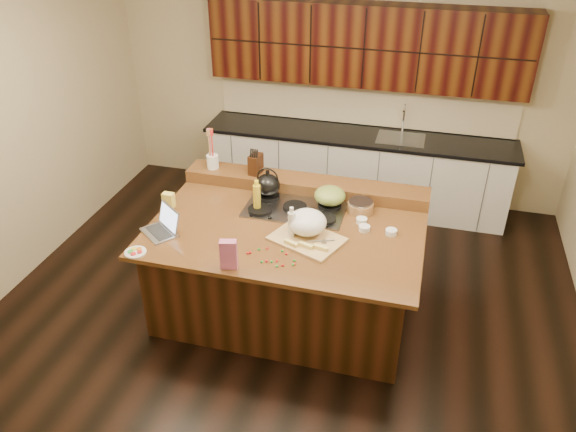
# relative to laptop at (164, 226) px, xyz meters

# --- Properties ---
(room) EXTENTS (5.52, 5.02, 2.72)m
(room) POSITION_rel_laptop_xyz_m (1.01, 0.35, 0.37)
(room) COLOR black
(room) RESTS_ON ground
(island) EXTENTS (2.40, 1.60, 0.92)m
(island) POSITION_rel_laptop_xyz_m (1.01, 0.35, -0.52)
(island) COLOR black
(island) RESTS_ON ground
(back_ledge) EXTENTS (2.40, 0.30, 0.12)m
(back_ledge) POSITION_rel_laptop_xyz_m (1.01, 1.05, 0.00)
(back_ledge) COLOR black
(back_ledge) RESTS_ON island
(cooktop) EXTENTS (0.92, 0.52, 0.05)m
(cooktop) POSITION_rel_laptop_xyz_m (1.01, 0.65, -0.04)
(cooktop) COLOR gray
(cooktop) RESTS_ON island
(back_counter) EXTENTS (3.70, 0.66, 2.40)m
(back_counter) POSITION_rel_laptop_xyz_m (1.31, 2.58, 0.00)
(back_counter) COLOR silver
(back_counter) RESTS_ON ground
(kettle) EXTENTS (0.25, 0.25, 0.21)m
(kettle) POSITION_rel_laptop_xyz_m (0.71, 0.78, 0.09)
(kettle) COLOR black
(kettle) RESTS_ON cooktop
(green_bowl) EXTENTS (0.36, 0.36, 0.16)m
(green_bowl) POSITION_rel_laptop_xyz_m (1.31, 0.78, 0.07)
(green_bowl) COLOR olive
(green_bowl) RESTS_ON cooktop
(laptop) EXTENTS (0.41, 0.40, 0.22)m
(laptop) POSITION_rel_laptop_xyz_m (0.00, 0.00, 0.00)
(laptop) COLOR #B7B7BC
(laptop) RESTS_ON island
(oil_bottle) EXTENTS (0.09, 0.09, 0.27)m
(oil_bottle) POSITION_rel_laptop_xyz_m (0.68, 0.54, 0.08)
(oil_bottle) COLOR gold
(oil_bottle) RESTS_ON island
(vinegar_bottle) EXTENTS (0.08, 0.08, 0.25)m
(vinegar_bottle) POSITION_rel_laptop_xyz_m (1.10, 0.19, 0.07)
(vinegar_bottle) COLOR silver
(vinegar_bottle) RESTS_ON island
(wooden_tray) EXTENTS (0.69, 0.61, 0.23)m
(wooden_tray) POSITION_rel_laptop_xyz_m (1.22, 0.25, 0.04)
(wooden_tray) COLOR tan
(wooden_tray) RESTS_ON island
(ramekin_a) EXTENTS (0.13, 0.13, 0.04)m
(ramekin_a) POSITION_rel_laptop_xyz_m (1.68, 0.47, -0.04)
(ramekin_a) COLOR white
(ramekin_a) RESTS_ON island
(ramekin_b) EXTENTS (0.13, 0.13, 0.04)m
(ramekin_b) POSITION_rel_laptop_xyz_m (1.92, 0.47, -0.04)
(ramekin_b) COLOR white
(ramekin_b) RESTS_ON island
(ramekin_c) EXTENTS (0.10, 0.10, 0.04)m
(ramekin_c) POSITION_rel_laptop_xyz_m (1.64, 0.59, -0.04)
(ramekin_c) COLOR white
(ramekin_c) RESTS_ON island
(strainer_bowl) EXTENTS (0.27, 0.27, 0.09)m
(strainer_bowl) POSITION_rel_laptop_xyz_m (1.60, 0.78, -0.01)
(strainer_bowl) COLOR #996B3F
(strainer_bowl) RESTS_ON island
(kitchen_timer) EXTENTS (0.10, 0.10, 0.07)m
(kitchen_timer) POSITION_rel_laptop_xyz_m (1.39, 0.15, -0.02)
(kitchen_timer) COLOR silver
(kitchen_timer) RESTS_ON island
(pink_bag) EXTENTS (0.15, 0.10, 0.25)m
(pink_bag) POSITION_rel_laptop_xyz_m (0.73, -0.34, 0.06)
(pink_bag) COLOR #C05A87
(pink_bag) RESTS_ON island
(candy_plate) EXTENTS (0.23, 0.23, 0.01)m
(candy_plate) POSITION_rel_laptop_xyz_m (-0.09, -0.36, -0.05)
(candy_plate) COLOR white
(candy_plate) RESTS_ON island
(package_box) EXTENTS (0.11, 0.08, 0.14)m
(package_box) POSITION_rel_laptop_xyz_m (-0.14, 0.40, 0.01)
(package_box) COLOR #F3DE55
(package_box) RESTS_ON island
(utensil_crock) EXTENTS (0.16, 0.16, 0.14)m
(utensil_crock) POSITION_rel_laptop_xyz_m (0.05, 1.05, 0.13)
(utensil_crock) COLOR white
(utensil_crock) RESTS_ON back_ledge
(knife_block) EXTENTS (0.12, 0.17, 0.20)m
(knife_block) POSITION_rel_laptop_xyz_m (0.51, 1.05, 0.16)
(knife_block) COLOR black
(knife_block) RESTS_ON back_ledge
(gumdrop_0) EXTENTS (0.02, 0.02, 0.02)m
(gumdrop_0) POSITION_rel_laptop_xyz_m (1.12, -0.07, -0.05)
(gumdrop_0) COLOR red
(gumdrop_0) RESTS_ON island
(gumdrop_1) EXTENTS (0.02, 0.02, 0.02)m
(gumdrop_1) POSITION_rel_laptop_xyz_m (0.96, -0.22, -0.05)
(gumdrop_1) COLOR #198C26
(gumdrop_1) RESTS_ON island
(gumdrop_2) EXTENTS (0.02, 0.02, 0.02)m
(gumdrop_2) POSITION_rel_laptop_xyz_m (1.07, -0.18, -0.05)
(gumdrop_2) COLOR red
(gumdrop_2) RESTS_ON island
(gumdrop_3) EXTENTS (0.02, 0.02, 0.02)m
(gumdrop_3) POSITION_rel_laptop_xyz_m (1.09, -0.25, -0.05)
(gumdrop_3) COLOR #198C26
(gumdrop_3) RESTS_ON island
(gumdrop_4) EXTENTS (0.02, 0.02, 0.02)m
(gumdrop_4) POSITION_rel_laptop_xyz_m (1.13, -0.23, -0.05)
(gumdrop_4) COLOR red
(gumdrop_4) RESTS_ON island
(gumdrop_5) EXTENTS (0.02, 0.02, 0.02)m
(gumdrop_5) POSITION_rel_laptop_xyz_m (1.08, -0.03, -0.05)
(gumdrop_5) COLOR #198C26
(gumdrop_5) RESTS_ON island
(gumdrop_6) EXTENTS (0.02, 0.02, 0.02)m
(gumdrop_6) POSITION_rel_laptop_xyz_m (0.81, -0.14, -0.05)
(gumdrop_6) COLOR red
(gumdrop_6) RESTS_ON island
(gumdrop_7) EXTENTS (0.02, 0.02, 0.02)m
(gumdrop_7) POSITION_rel_laptop_xyz_m (1.21, -0.14, -0.05)
(gumdrop_7) COLOR #198C26
(gumdrop_7) RESTS_ON island
(gumdrop_8) EXTENTS (0.02, 0.02, 0.02)m
(gumdrop_8) POSITION_rel_laptop_xyz_m (1.22, -0.19, -0.05)
(gumdrop_8) COLOR red
(gumdrop_8) RESTS_ON island
(gumdrop_9) EXTENTS (0.02, 0.02, 0.02)m
(gumdrop_9) POSITION_rel_laptop_xyz_m (0.88, -0.06, -0.05)
(gumdrop_9) COLOR #198C26
(gumdrop_9) RESTS_ON island
(gumdrop_10) EXTENTS (0.02, 0.02, 0.02)m
(gumdrop_10) POSITION_rel_laptop_xyz_m (0.83, -0.12, -0.05)
(gumdrop_10) COLOR red
(gumdrop_10) RESTS_ON island
(gumdrop_11) EXTENTS (0.02, 0.02, 0.02)m
(gumdrop_11) POSITION_rel_laptop_xyz_m (1.03, -0.20, -0.05)
(gumdrop_11) COLOR #198C26
(gumdrop_11) RESTS_ON island
(gumdrop_12) EXTENTS (0.02, 0.02, 0.02)m
(gumdrop_12) POSITION_rel_laptop_xyz_m (0.99, -0.20, -0.05)
(gumdrop_12) COLOR red
(gumdrop_12) RESTS_ON island
(gumdrop_13) EXTENTS (0.02, 0.02, 0.02)m
(gumdrop_13) POSITION_rel_laptop_xyz_m (1.21, -0.19, -0.05)
(gumdrop_13) COLOR #198C26
(gumdrop_13) RESTS_ON island
(gumdrop_14) EXTENTS (0.02, 0.02, 0.02)m
(gumdrop_14) POSITION_rel_laptop_xyz_m (0.95, -0.03, -0.05)
(gumdrop_14) COLOR red
(gumdrop_14) RESTS_ON island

